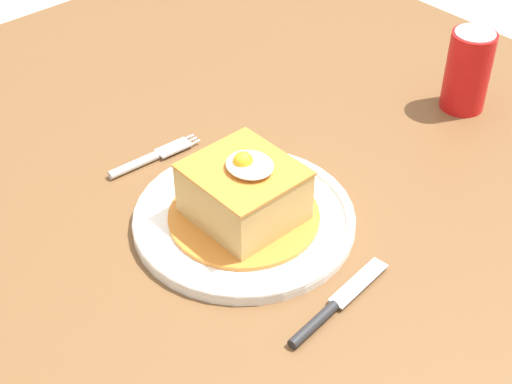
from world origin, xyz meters
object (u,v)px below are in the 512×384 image
at_px(fork, 147,159).
at_px(knife, 327,312).
at_px(soda_can, 468,71).
at_px(main_plate, 244,218).

relative_size(fork, knife, 0.85).
bearing_deg(knife, fork, 177.57).
bearing_deg(knife, soda_can, 108.94).
bearing_deg(main_plate, soda_can, 87.39).
relative_size(main_plate, knife, 1.67).
bearing_deg(soda_can, knife, -71.06).
bearing_deg(fork, knife, -2.43).
xyz_separation_m(knife, soda_can, (-0.16, 0.45, 0.06)).
height_order(main_plate, fork, main_plate).
distance_m(fork, soda_can, 0.49).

